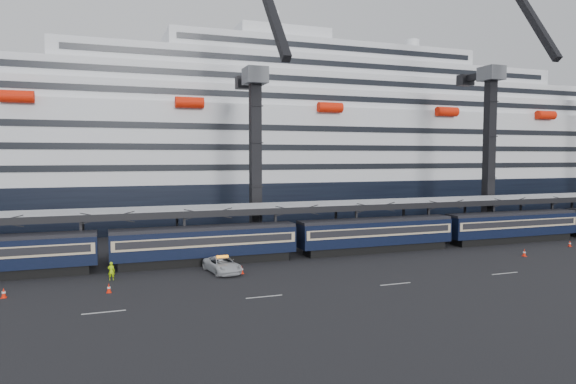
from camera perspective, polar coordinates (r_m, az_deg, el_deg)
name	(u,v)px	position (r m, az deg, el deg)	size (l,w,h in m)	color
ground	(492,264)	(57.81, 21.72, -7.41)	(260.00, 260.00, 0.00)	black
train	(401,232)	(62.56, 12.45, -4.32)	(133.05, 3.00, 4.05)	black
canopy	(416,202)	(68.06, 14.01, -1.09)	(130.00, 6.25, 5.53)	#A0A2A8
cruise_ship	(313,150)	(95.63, 2.78, 4.71)	(214.09, 28.84, 34.00)	black
crane_dark_near	(256,150)	(63.45, -3.54, 4.69)	(4.50, 17.75, 35.08)	#51535A
crane_dark_mid	(491,141)	(79.86, 21.67, 5.30)	(4.50, 18.24, 39.64)	#51535A
pickup_truck	(222,265)	(50.06, -7.30, -8.03)	(2.46, 5.33, 1.48)	silver
worker	(111,271)	(49.30, -19.04, -8.30)	(0.61, 0.40, 1.67)	#B6EF0C
traffic_cone_a	(4,293)	(46.85, -29.04, -9.76)	(0.42, 0.42, 0.83)	#FF2008
traffic_cone_b	(109,288)	(45.11, -19.29, -10.03)	(0.39, 0.39, 0.79)	#FF2008
traffic_cone_c	(242,269)	(49.45, -5.17, -8.57)	(0.41, 0.41, 0.82)	#FF2008
traffic_cone_d	(524,253)	(63.32, 24.77, -6.12)	(0.43, 0.43, 0.86)	#FF2008
traffic_cone_e	(570,244)	(72.61, 28.82, -5.04)	(0.37, 0.37, 0.74)	#FF2008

